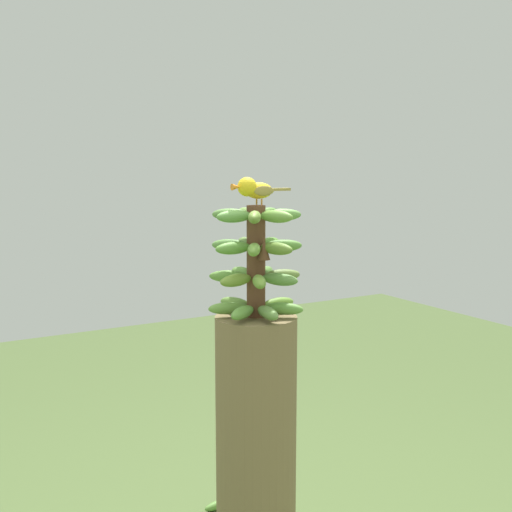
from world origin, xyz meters
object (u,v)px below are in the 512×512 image
at_px(banana_bunch, 256,261).
at_px(fallen_banana, 217,505).
at_px(perched_bird, 254,189).
at_px(banana_tree, 256,479).

distance_m(banana_bunch, fallen_banana, 1.39).
relative_size(perched_bird, fallen_banana, 1.52).
relative_size(banana_tree, perched_bird, 5.26).
height_order(banana_tree, fallen_banana, banana_tree).
xyz_separation_m(banana_bunch, fallen_banana, (0.23, 0.72, -1.17)).
relative_size(banana_bunch, perched_bird, 1.69).
distance_m(perched_bird, fallen_banana, 1.56).
height_order(banana_bunch, perched_bird, perched_bird).
bearing_deg(fallen_banana, banana_bunch, -107.58).
bearing_deg(banana_tree, banana_bunch, -85.46).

